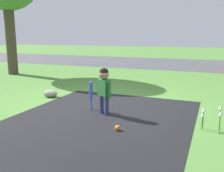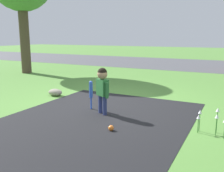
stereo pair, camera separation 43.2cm
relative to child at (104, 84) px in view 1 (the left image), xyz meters
The scene contains 8 objects.
ground_plane 0.91m from the child, 106.26° to the left, with size 60.00×60.00×0.00m, color #518438.
driveway_strip 1.93m from the child, 87.99° to the right, with size 3.25×7.00×0.01m.
street_strip 9.75m from the child, 91.13° to the left, with size 40.00×6.00×0.01m.
child is the anchor object (origin of this frame).
baseball_bat 0.46m from the child, 154.48° to the left, with size 0.07×0.07×0.60m.
sports_ball 1.05m from the child, 51.77° to the right, with size 0.09×0.09×0.09m.
flower_bed 2.01m from the child, ahead, with size 0.44×0.25×0.41m.
edging_rock 2.03m from the child, 157.16° to the left, with size 0.38×0.26×0.18m.
Camera 1 is at (2.11, -4.90, 1.50)m, focal length 40.00 mm.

